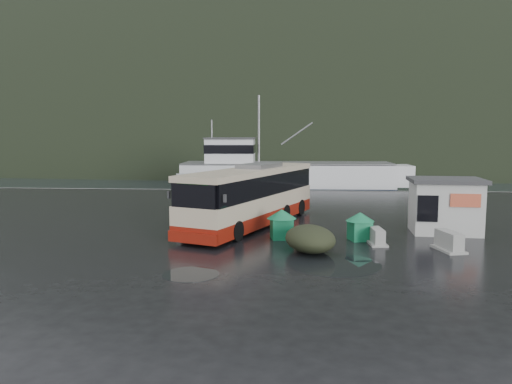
# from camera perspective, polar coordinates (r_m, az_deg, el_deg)

# --- Properties ---
(ground) EXTENTS (160.00, 160.00, 0.00)m
(ground) POSITION_cam_1_polar(r_m,az_deg,el_deg) (24.81, 1.46, -5.10)
(ground) COLOR black
(ground) RESTS_ON ground
(harbor_water) EXTENTS (300.00, 180.00, 0.02)m
(harbor_water) POSITION_cam_1_polar(r_m,az_deg,el_deg) (134.36, 3.62, 4.58)
(harbor_water) COLOR black
(harbor_water) RESTS_ON ground
(quay_edge) EXTENTS (160.00, 0.60, 1.50)m
(quay_edge) POSITION_cam_1_polar(r_m,az_deg,el_deg) (44.56, 2.64, 0.19)
(quay_edge) COLOR #999993
(quay_edge) RESTS_ON ground
(headland) EXTENTS (780.00, 540.00, 570.00)m
(headland) POSITION_cam_1_polar(r_m,az_deg,el_deg) (274.45, 5.97, 5.67)
(headland) COLOR black
(headland) RESTS_ON ground
(coach_bus) EXTENTS (7.27, 12.32, 3.41)m
(coach_bus) POSITION_cam_1_polar(r_m,az_deg,el_deg) (27.67, -0.48, -3.86)
(coach_bus) COLOR #C5B295
(coach_bus) RESTS_ON ground
(white_van) EXTENTS (4.07, 6.96, 2.76)m
(white_van) POSITION_cam_1_polar(r_m,az_deg,el_deg) (27.12, -6.44, -4.12)
(white_van) COLOR silver
(white_van) RESTS_ON ground
(waste_bin_left) EXTENTS (1.22, 1.22, 1.44)m
(waste_bin_left) POSITION_cam_1_polar(r_m,az_deg,el_deg) (24.32, 2.94, -5.35)
(waste_bin_left) COLOR #15794B
(waste_bin_left) RESTS_ON ground
(waste_bin_right) EXTENTS (1.20, 1.20, 1.35)m
(waste_bin_right) POSITION_cam_1_polar(r_m,az_deg,el_deg) (24.48, 11.74, -5.41)
(waste_bin_right) COLOR #15794B
(waste_bin_right) RESTS_ON ground
(dome_tent) EXTENTS (2.76, 3.36, 1.15)m
(dome_tent) POSITION_cam_1_polar(r_m,az_deg,el_deg) (21.81, 6.18, -6.81)
(dome_tent) COLOR #272B1A
(dome_tent) RESTS_ON ground
(ticket_kiosk) EXTENTS (3.79, 2.98, 2.81)m
(ticket_kiosk) POSITION_cam_1_polar(r_m,az_deg,el_deg) (27.48, 20.68, -4.38)
(ticket_kiosk) COLOR #B8B8B4
(ticket_kiosk) RESTS_ON ground
(jersey_barrier_a) EXTENTS (1.21, 1.85, 0.85)m
(jersey_barrier_a) POSITION_cam_1_polar(r_m,az_deg,el_deg) (23.45, 21.14, -6.26)
(jersey_barrier_a) COLOR #999993
(jersey_barrier_a) RESTS_ON ground
(jersey_barrier_b) EXTENTS (0.84, 1.52, 0.74)m
(jersey_barrier_b) POSITION_cam_1_polar(r_m,az_deg,el_deg) (23.78, 13.63, -5.82)
(jersey_barrier_b) COLOR #999993
(jersey_barrier_b) RESTS_ON ground
(fishing_trawler) EXTENTS (26.32, 6.46, 10.47)m
(fishing_trawler) POSITION_cam_1_polar(r_m,az_deg,el_deg) (53.54, 3.56, 1.29)
(fishing_trawler) COLOR silver
(fishing_trawler) RESTS_ON ground
(puddles) EXTENTS (8.18, 4.65, 0.01)m
(puddles) POSITION_cam_1_polar(r_m,az_deg,el_deg) (19.44, 5.17, -8.47)
(puddles) COLOR black
(puddles) RESTS_ON ground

